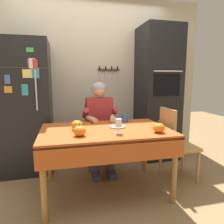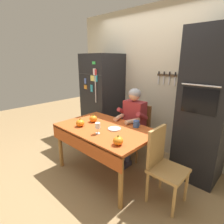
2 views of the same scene
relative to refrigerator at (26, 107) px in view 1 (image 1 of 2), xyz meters
The scene contains 14 objects.
ground_plane 1.62m from the refrigerator, 45.29° to the right, with size 10.00×10.00×0.00m, color #93754C.
back_wall_assembly 1.15m from the refrigerator, 21.32° to the left, with size 3.70×0.13×2.60m.
refrigerator is the anchor object (origin of this frame).
wall_oven 2.01m from the refrigerator, ahead, with size 0.60×0.64×2.10m.
dining_table 1.32m from the refrigerator, 42.91° to the right, with size 1.40×0.90×0.74m.
chair_behind_person 1.07m from the refrigerator, ahead, with size 0.40×0.40×0.93m.
seated_person 1.04m from the refrigerator, 15.69° to the right, with size 0.47×0.55×1.25m.
chair_right_side 2.05m from the refrigerator, 22.92° to the right, with size 0.40×0.40×0.93m.
coffee_mug 1.39m from the refrigerator, 23.09° to the right, with size 0.11×0.09×0.10m.
wine_glass 1.50m from the refrigerator, 46.34° to the right, with size 0.07×0.07×0.15m.
pumpkin_large 1.85m from the refrigerator, 38.27° to the right, with size 0.12×0.12×0.12m.
pumpkin_medium 1.05m from the refrigerator, 52.05° to the right, with size 0.12×0.12×0.13m.
pumpkin_small 1.27m from the refrigerator, 59.09° to the right, with size 0.13×0.13×0.13m.
serving_tray 1.38m from the refrigerator, 36.87° to the right, with size 0.19×0.19×0.02m, color #B7B2A8.
Camera 1 is at (-0.44, -2.06, 1.28)m, focal length 32.72 mm.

